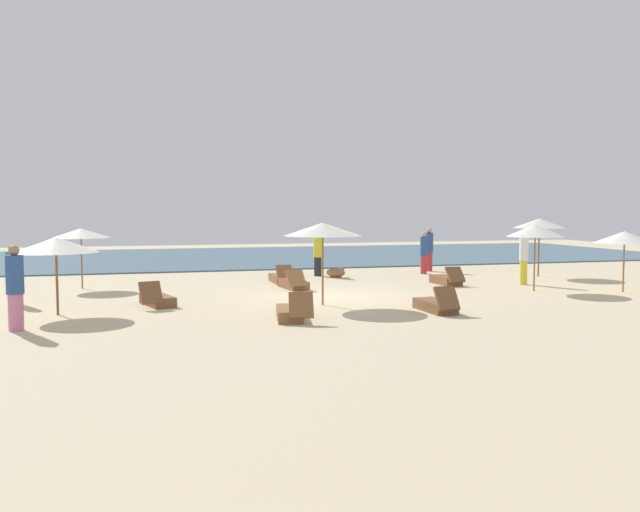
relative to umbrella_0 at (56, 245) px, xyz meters
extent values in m
plane|color=beige|center=(7.50, 1.36, -1.77)|extent=(60.00, 60.00, 0.00)
cube|color=#3D6075|center=(7.50, 18.36, -1.74)|extent=(48.00, 16.00, 0.06)
cylinder|color=brown|center=(0.00, 0.00, -0.81)|extent=(0.06, 0.06, 1.92)
cone|color=silver|center=(0.00, 0.00, 0.00)|extent=(2.08, 2.08, 0.39)
cylinder|color=brown|center=(0.16, 5.68, -0.79)|extent=(0.05, 0.05, 1.97)
cone|color=silver|center=(0.16, 5.68, 0.09)|extent=(1.86, 1.86, 0.31)
cylinder|color=brown|center=(17.23, 5.00, -0.65)|extent=(0.06, 0.06, 2.24)
cone|color=silver|center=(17.23, 5.00, 0.33)|extent=(2.01, 2.01, 0.38)
cylinder|color=olive|center=(17.01, 0.01, -0.82)|extent=(0.05, 0.05, 1.91)
cone|color=white|center=(17.01, 0.01, 0.00)|extent=(1.89, 1.89, 0.38)
cylinder|color=brown|center=(6.92, -0.15, -0.65)|extent=(0.05, 0.05, 2.24)
cone|color=silver|center=(6.92, -0.15, 0.34)|extent=(2.16, 2.16, 0.36)
cylinder|color=brown|center=(14.41, 1.02, -0.71)|extent=(0.05, 0.05, 2.12)
cone|color=silver|center=(14.41, 1.02, 0.20)|extent=(1.84, 1.84, 0.40)
cube|color=brown|center=(5.50, -2.20, -1.63)|extent=(0.85, 1.58, 0.28)
cube|color=brown|center=(5.62, -2.89, -1.33)|extent=(0.63, 0.49, 0.59)
cube|color=brown|center=(6.97, 5.68, -1.63)|extent=(0.61, 1.51, 0.28)
cube|color=brown|center=(6.97, 4.98, -1.35)|extent=(0.57, 0.49, 0.53)
cube|color=brown|center=(12.49, 3.54, -1.63)|extent=(0.62, 1.51, 0.28)
cube|color=brown|center=(12.50, 2.85, -1.36)|extent=(0.58, 0.51, 0.51)
cube|color=brown|center=(7.01, 3.78, -1.63)|extent=(0.78, 1.56, 0.28)
cube|color=brown|center=(6.92, 3.08, -1.35)|extent=(0.62, 0.54, 0.54)
cube|color=#BF3338|center=(7.01, 3.78, -1.48)|extent=(0.63, 1.10, 0.03)
cube|color=brown|center=(9.45, -2.00, -1.63)|extent=(0.64, 1.51, 0.28)
cube|color=brown|center=(9.43, -2.70, -1.34)|extent=(0.58, 0.43, 0.58)
cube|color=brown|center=(2.48, 1.03, -1.63)|extent=(0.99, 1.61, 0.28)
cube|color=brown|center=(2.29, 0.36, -1.33)|extent=(0.65, 0.53, 0.60)
cylinder|color=#26262D|center=(8.88, 7.54, -1.40)|extent=(0.42, 0.42, 0.75)
cylinder|color=yellow|center=(8.88, 7.54, -0.63)|extent=(0.49, 0.49, 0.78)
sphere|color=beige|center=(8.88, 7.54, -0.14)|extent=(0.21, 0.21, 0.21)
cylinder|color=yellow|center=(15.10, 2.73, -1.35)|extent=(0.29, 0.29, 0.84)
cylinder|color=white|center=(15.10, 2.73, -0.49)|extent=(0.34, 0.34, 0.88)
sphere|color=brown|center=(15.10, 2.73, 0.06)|extent=(0.24, 0.24, 0.24)
cylinder|color=#D17299|center=(-0.64, -2.05, -1.36)|extent=(0.43, 0.43, 0.82)
cylinder|color=#2D4C8C|center=(-0.64, -2.05, -0.53)|extent=(0.51, 0.51, 0.85)
sphere|color=#A37556|center=(-0.64, -2.05, 0.00)|extent=(0.23, 0.23, 0.23)
cylinder|color=#BF3338|center=(14.01, 8.21, -1.37)|extent=(0.41, 0.41, 0.81)
cylinder|color=#2D4C8C|center=(14.01, 8.21, -0.54)|extent=(0.49, 0.49, 0.84)
sphere|color=tan|center=(14.01, 8.21, -0.02)|extent=(0.23, 0.23, 0.23)
cylinder|color=white|center=(-1.42, 2.41, -1.41)|extent=(0.35, 0.35, 0.72)
cylinder|color=#338C59|center=(-1.42, 2.41, -0.67)|extent=(0.41, 0.41, 0.76)
sphere|color=#A37556|center=(-1.42, 2.41, -0.20)|extent=(0.20, 0.20, 0.20)
cylinder|color=#BF3338|center=(13.32, 7.23, -1.40)|extent=(0.31, 0.31, 0.74)
cylinder|color=#2D4C8C|center=(13.32, 7.23, -0.64)|extent=(0.37, 0.37, 0.77)
sphere|color=tan|center=(13.32, 7.23, -0.16)|extent=(0.21, 0.21, 0.21)
cube|color=olive|center=(9.37, 6.68, -1.75)|extent=(0.51, 0.45, 0.04)
ellipsoid|color=olive|center=(9.37, 6.68, -1.57)|extent=(0.82, 0.70, 0.34)
sphere|color=olive|center=(9.66, 6.87, -1.50)|extent=(0.24, 0.24, 0.24)
camera|label=1|loc=(1.96, -17.70, 0.92)|focal=37.09mm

